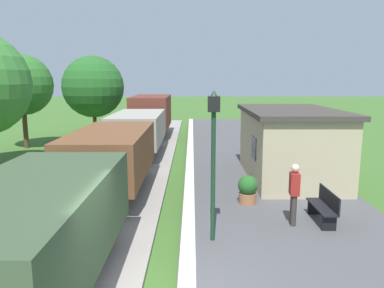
{
  "coord_description": "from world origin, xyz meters",
  "views": [
    {
      "loc": [
        0.5,
        -6.02,
        4.22
      ],
      "look_at": [
        0.5,
        8.96,
        1.52
      ],
      "focal_mm": 34.24,
      "sensor_mm": 36.0,
      "label": 1
    }
  ],
  "objects_px": {
    "bench_near_hut": "(324,206)",
    "person_waiting": "(294,192)",
    "lamp_post_near": "(214,139)",
    "freight_train": "(130,138)",
    "potted_planter": "(248,189)",
    "bench_down_platform": "(259,143)",
    "tree_field_left": "(22,85)",
    "station_hut": "(290,143)",
    "tree_field_distant": "(93,87)"
  },
  "relations": [
    {
      "from": "potted_planter",
      "to": "lamp_post_near",
      "type": "height_order",
      "value": "lamp_post_near"
    },
    {
      "from": "bench_near_hut",
      "to": "bench_down_platform",
      "type": "distance_m",
      "value": 10.13
    },
    {
      "from": "person_waiting",
      "to": "lamp_post_near",
      "type": "bearing_deg",
      "value": 29.13
    },
    {
      "from": "tree_field_left",
      "to": "bench_down_platform",
      "type": "bearing_deg",
      "value": -9.14
    },
    {
      "from": "person_waiting",
      "to": "potted_planter",
      "type": "relative_size",
      "value": 1.87
    },
    {
      "from": "station_hut",
      "to": "person_waiting",
      "type": "bearing_deg",
      "value": -103.08
    },
    {
      "from": "freight_train",
      "to": "bench_near_hut",
      "type": "distance_m",
      "value": 9.72
    },
    {
      "from": "person_waiting",
      "to": "tree_field_distant",
      "type": "bearing_deg",
      "value": -55.15
    },
    {
      "from": "bench_down_platform",
      "to": "person_waiting",
      "type": "relative_size",
      "value": 0.88
    },
    {
      "from": "lamp_post_near",
      "to": "tree_field_distant",
      "type": "bearing_deg",
      "value": 112.37
    },
    {
      "from": "bench_down_platform",
      "to": "tree_field_left",
      "type": "distance_m",
      "value": 14.36
    },
    {
      "from": "bench_near_hut",
      "to": "tree_field_distant",
      "type": "height_order",
      "value": "tree_field_distant"
    },
    {
      "from": "potted_planter",
      "to": "lamp_post_near",
      "type": "relative_size",
      "value": 0.25
    },
    {
      "from": "station_hut",
      "to": "bench_near_hut",
      "type": "bearing_deg",
      "value": -92.6
    },
    {
      "from": "person_waiting",
      "to": "potted_planter",
      "type": "height_order",
      "value": "person_waiting"
    },
    {
      "from": "tree_field_distant",
      "to": "station_hut",
      "type": "bearing_deg",
      "value": -50.02
    },
    {
      "from": "station_hut",
      "to": "bench_near_hut",
      "type": "xyz_separation_m",
      "value": [
        -0.21,
        -4.67,
        -0.93
      ]
    },
    {
      "from": "bench_down_platform",
      "to": "tree_field_left",
      "type": "relative_size",
      "value": 0.27
    },
    {
      "from": "tree_field_left",
      "to": "bench_near_hut",
      "type": "bearing_deg",
      "value": -41.76
    },
    {
      "from": "station_hut",
      "to": "person_waiting",
      "type": "xyz_separation_m",
      "value": [
        -1.13,
        -4.85,
        -0.47
      ]
    },
    {
      "from": "person_waiting",
      "to": "lamp_post_near",
      "type": "distance_m",
      "value": 2.95
    },
    {
      "from": "bench_down_platform",
      "to": "person_waiting",
      "type": "height_order",
      "value": "person_waiting"
    },
    {
      "from": "freight_train",
      "to": "station_hut",
      "type": "relative_size",
      "value": 4.48
    },
    {
      "from": "bench_down_platform",
      "to": "lamp_post_near",
      "type": "distance_m",
      "value": 11.91
    },
    {
      "from": "potted_planter",
      "to": "person_waiting",
      "type": "bearing_deg",
      "value": -60.6
    },
    {
      "from": "lamp_post_near",
      "to": "station_hut",
      "type": "bearing_deg",
      "value": 59.81
    },
    {
      "from": "bench_near_hut",
      "to": "tree_field_distant",
      "type": "relative_size",
      "value": 0.25
    },
    {
      "from": "freight_train",
      "to": "bench_near_hut",
      "type": "relative_size",
      "value": 17.33
    },
    {
      "from": "bench_near_hut",
      "to": "person_waiting",
      "type": "bearing_deg",
      "value": -168.88
    },
    {
      "from": "bench_down_platform",
      "to": "tree_field_left",
      "type": "height_order",
      "value": "tree_field_left"
    },
    {
      "from": "person_waiting",
      "to": "tree_field_distant",
      "type": "relative_size",
      "value": 0.29
    },
    {
      "from": "station_hut",
      "to": "tree_field_left",
      "type": "relative_size",
      "value": 1.03
    },
    {
      "from": "station_hut",
      "to": "tree_field_distant",
      "type": "height_order",
      "value": "tree_field_distant"
    },
    {
      "from": "bench_near_hut",
      "to": "tree_field_left",
      "type": "bearing_deg",
      "value": 138.24
    },
    {
      "from": "freight_train",
      "to": "bench_down_platform",
      "type": "height_order",
      "value": "freight_train"
    },
    {
      "from": "tree_field_left",
      "to": "tree_field_distant",
      "type": "bearing_deg",
      "value": 65.39
    },
    {
      "from": "bench_near_hut",
      "to": "person_waiting",
      "type": "height_order",
      "value": "person_waiting"
    },
    {
      "from": "bench_down_platform",
      "to": "potted_planter",
      "type": "xyz_separation_m",
      "value": [
        -1.9,
        -8.57,
        0.0
      ]
    },
    {
      "from": "tree_field_left",
      "to": "station_hut",
      "type": "bearing_deg",
      "value": -28.68
    },
    {
      "from": "lamp_post_near",
      "to": "tree_field_left",
      "type": "distance_m",
      "value": 17.24
    },
    {
      "from": "lamp_post_near",
      "to": "tree_field_left",
      "type": "height_order",
      "value": "tree_field_left"
    },
    {
      "from": "freight_train",
      "to": "tree_field_left",
      "type": "distance_m",
      "value": 9.25
    },
    {
      "from": "freight_train",
      "to": "tree_field_left",
      "type": "relative_size",
      "value": 4.61
    },
    {
      "from": "bench_near_hut",
      "to": "lamp_post_near",
      "type": "distance_m",
      "value": 3.97
    },
    {
      "from": "person_waiting",
      "to": "freight_train",
      "type": "bearing_deg",
      "value": -46.36
    },
    {
      "from": "bench_near_hut",
      "to": "potted_planter",
      "type": "xyz_separation_m",
      "value": [
        -1.9,
        1.56,
        0.0
      ]
    },
    {
      "from": "bench_down_platform",
      "to": "tree_field_distant",
      "type": "bearing_deg",
      "value": 144.04
    },
    {
      "from": "bench_near_hut",
      "to": "lamp_post_near",
      "type": "xyz_separation_m",
      "value": [
        -3.18,
        -1.16,
        2.08
      ]
    },
    {
      "from": "potted_planter",
      "to": "tree_field_left",
      "type": "relative_size",
      "value": 0.16
    },
    {
      "from": "freight_train",
      "to": "tree_field_left",
      "type": "bearing_deg",
      "value": 144.12
    }
  ]
}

